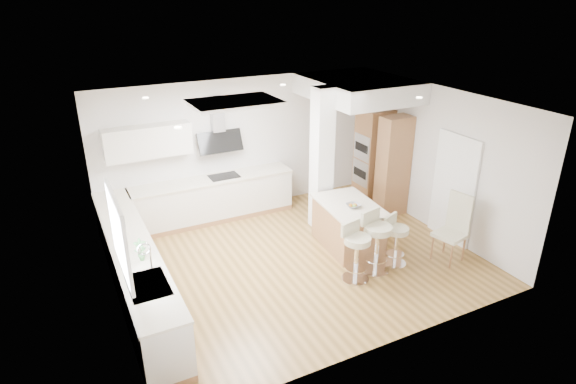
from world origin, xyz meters
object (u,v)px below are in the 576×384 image
peninsula (348,225)px  dining_chair (455,225)px  bar_stool_a (356,249)px  bar_stool_c (396,238)px  bar_stool_b (376,239)px

peninsula → dining_chair: (1.40, -1.19, 0.22)m
dining_chair → peninsula: bearing=126.7°
bar_stool_a → dining_chair: bearing=-19.2°
peninsula → bar_stool_a: 1.12m
dining_chair → bar_stool_c: bearing=150.8°
bar_stool_a → bar_stool_c: bearing=-6.9°
peninsula → bar_stool_b: bar_stool_b is taller
bar_stool_b → dining_chair: size_ratio=0.88×
peninsula → dining_chair: 1.85m
bar_stool_c → dining_chair: (1.03, -0.30, 0.15)m
bar_stool_b → dining_chair: 1.48m
bar_stool_c → dining_chair: size_ratio=0.74×
peninsula → bar_stool_c: peninsula is taller
bar_stool_b → bar_stool_c: size_ratio=1.20×
peninsula → bar_stool_c: (0.37, -0.89, 0.08)m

